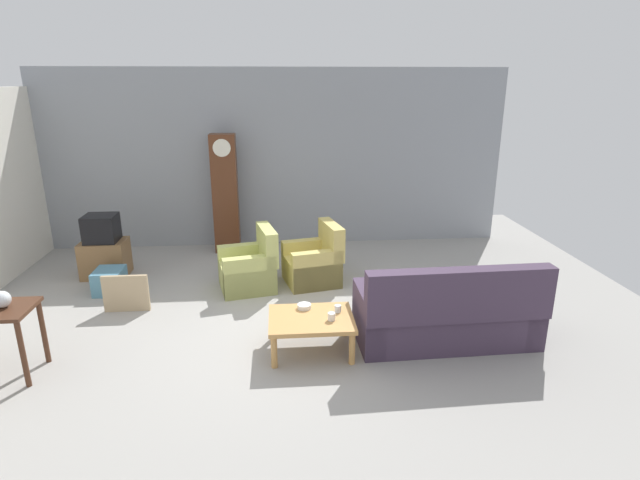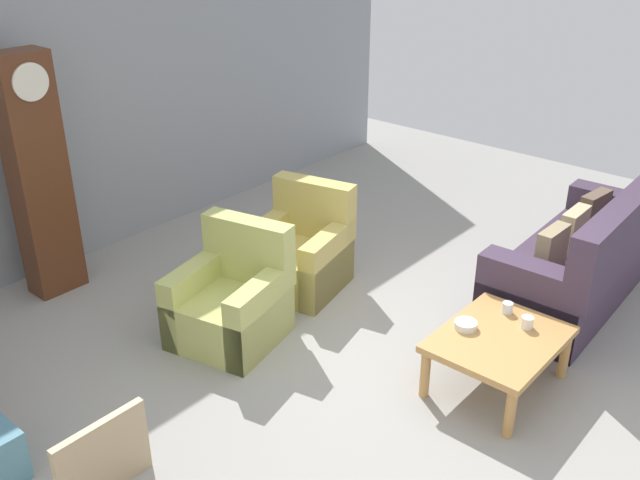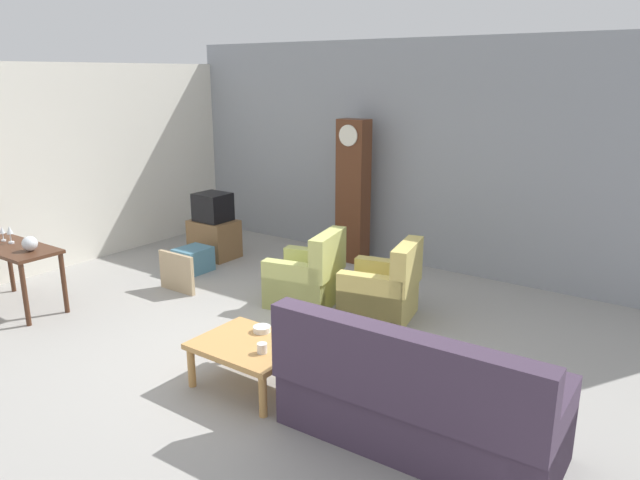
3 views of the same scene
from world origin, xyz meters
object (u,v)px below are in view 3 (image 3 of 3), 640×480
at_px(coffee_table_wood, 250,349).
at_px(wine_glass_short, 10,232).
at_px(framed_picture_leaning, 177,272).
at_px(glass_dome_cloche, 30,244).
at_px(armchair_olive_far, 383,293).
at_px(grandfather_clock, 353,192).
at_px(console_table_dark, 14,255).
at_px(tv_stand_cabinet, 214,239).
at_px(cup_blue_rimmed, 285,343).
at_px(cup_white_porcelain, 262,348).
at_px(bowl_white_stacked, 262,329).
at_px(wine_glass_mid, 2,232).
at_px(armchair_olive_near, 307,280).
at_px(storage_box_blue, 193,260).
at_px(tv_crt, 213,207).
at_px(couch_floral, 415,403).

height_order(coffee_table_wood, wine_glass_short, wine_glass_short).
height_order(framed_picture_leaning, glass_dome_cloche, glass_dome_cloche).
xyz_separation_m(armchair_olive_far, grandfather_clock, (-1.46, 1.63, 0.75)).
bearing_deg(console_table_dark, wine_glass_short, 155.97).
distance_m(grandfather_clock, tv_stand_cabinet, 2.25).
relative_size(coffee_table_wood, cup_blue_rimmed, 11.58).
height_order(glass_dome_cloche, cup_white_porcelain, glass_dome_cloche).
height_order(coffee_table_wood, bowl_white_stacked, bowl_white_stacked).
bearing_deg(wine_glass_mid, cup_blue_rimmed, 4.05).
relative_size(wine_glass_mid, wine_glass_short, 0.83).
xyz_separation_m(armchair_olive_near, wine_glass_mid, (-3.04, -2.08, 0.58)).
distance_m(storage_box_blue, bowl_white_stacked, 3.25).
height_order(armchair_olive_far, tv_crt, tv_crt).
height_order(grandfather_clock, storage_box_blue, grandfather_clock).
bearing_deg(storage_box_blue, wine_glass_mid, -115.14).
height_order(couch_floral, coffee_table_wood, couch_floral).
bearing_deg(armchair_olive_near, glass_dome_cloche, -138.46).
height_order(console_table_dark, wine_glass_mid, wine_glass_mid).
bearing_deg(wine_glass_short, framed_picture_leaning, 48.91).
height_order(tv_crt, bowl_white_stacked, tv_crt).
relative_size(glass_dome_cloche, wine_glass_short, 0.80).
xyz_separation_m(coffee_table_wood, framed_picture_leaning, (-2.41, 1.25, -0.11)).
height_order(armchair_olive_near, coffee_table_wood, armchair_olive_near).
relative_size(framed_picture_leaning, wine_glass_mid, 3.33).
bearing_deg(framed_picture_leaning, bowl_white_stacked, -23.40).
bearing_deg(cup_blue_rimmed, cup_white_porcelain, -115.05).
height_order(couch_floral, wine_glass_mid, couch_floral).
relative_size(couch_floral, coffee_table_wood, 2.21).
bearing_deg(grandfather_clock, tv_stand_cabinet, -149.56).
height_order(couch_floral, bowl_white_stacked, couch_floral).
xyz_separation_m(grandfather_clock, wine_glass_short, (-2.38, -3.85, -0.15)).
height_order(console_table_dark, wine_glass_short, wine_glass_short).
bearing_deg(cup_white_porcelain, armchair_olive_far, 90.95).
bearing_deg(storage_box_blue, cup_white_porcelain, -33.43).
bearing_deg(bowl_white_stacked, grandfather_clock, 109.31).
relative_size(glass_dome_cloche, cup_blue_rimmed, 2.10).
xyz_separation_m(tv_stand_cabinet, glass_dome_cloche, (-0.07, -2.81, 0.57)).
xyz_separation_m(couch_floral, framed_picture_leaning, (-4.01, 1.19, -0.10)).
bearing_deg(bowl_white_stacked, console_table_dark, -172.30).
relative_size(coffee_table_wood, console_table_dark, 0.74).
bearing_deg(cup_blue_rimmed, console_table_dark, -174.91).
relative_size(tv_stand_cabinet, framed_picture_leaning, 1.13).
distance_m(console_table_dark, bowl_white_stacked, 3.50).
height_order(console_table_dark, tv_stand_cabinet, console_table_dark).
height_order(cup_white_porcelain, cup_blue_rimmed, cup_white_porcelain).
bearing_deg(wine_glass_mid, storage_box_blue, 64.86).
height_order(armchair_olive_near, cup_white_porcelain, armchair_olive_near).
bearing_deg(couch_floral, grandfather_clock, 128.50).
height_order(armchair_olive_far, cup_blue_rimmed, armchair_olive_far).
bearing_deg(tv_crt, wine_glass_mid, -104.70).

